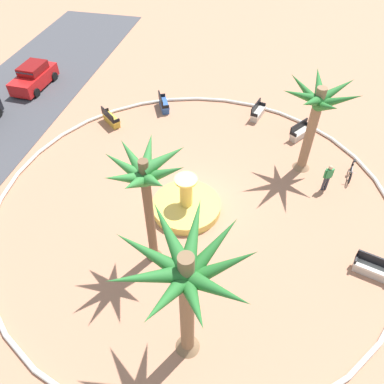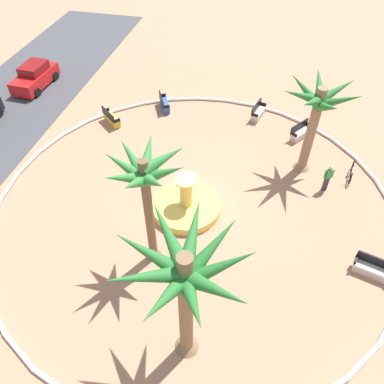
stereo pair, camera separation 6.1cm
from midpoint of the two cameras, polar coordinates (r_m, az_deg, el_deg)
ground_plane at (r=19.50m, az=0.28°, el=-1.83°), size 80.00×80.00×0.00m
plaza_curb at (r=19.42m, az=0.28°, el=-1.63°), size 20.57×20.57×0.20m
fountain at (r=19.01m, az=-0.97°, el=-2.04°), size 3.50×3.50×2.15m
palm_tree_near_fountain at (r=13.98m, az=-7.29°, el=1.57°), size 3.36×3.28×5.99m
palm_tree_by_curb at (r=11.22m, az=-1.04°, el=-13.19°), size 4.53×4.41×6.13m
palm_tree_mid_plaza at (r=20.21m, az=18.37°, el=11.96°), size 4.06×4.04×5.35m
bench_east at (r=26.37m, az=-4.42°, el=13.19°), size 1.66×1.14×1.00m
bench_west at (r=25.81m, az=9.91°, el=11.85°), size 1.68×0.91×1.00m
bench_north at (r=24.54m, az=16.06°, el=8.71°), size 1.58×1.35×1.00m
bench_southeast at (r=25.37m, az=-12.34°, el=10.81°), size 1.42×1.54×1.00m
bench_southwest at (r=18.39m, az=25.71°, el=-10.49°), size 0.92×1.68×1.00m
bicycle_red_frame at (r=22.51m, az=23.06°, el=2.87°), size 1.70×0.48×0.94m
person_cyclist_helmet at (r=20.85m, az=19.93°, el=2.24°), size 0.32×0.49×1.68m
parked_car_third at (r=30.98m, az=-23.06°, el=15.86°), size 4.08×2.07×1.67m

